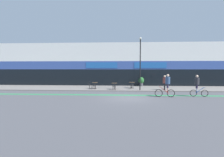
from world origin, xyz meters
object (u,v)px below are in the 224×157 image
at_px(bistro_table_1, 114,85).
at_px(cafe_chair_1_near, 114,86).
at_px(pedestrian_near_end, 165,81).
at_px(bistro_table_0, 95,84).
at_px(cafe_chair_0_side, 90,84).
at_px(bistro_table_2, 132,84).
at_px(planter_pot, 141,81).
at_px(lamp_post, 140,60).
at_px(cyclist_1, 167,84).
at_px(cyclist_0, 197,84).
at_px(cafe_chair_2_near, 132,85).
at_px(cafe_chair_0_near, 94,85).

bearing_deg(bistro_table_1, cafe_chair_1_near, -90.36).
bearing_deg(pedestrian_near_end, bistro_table_0, 4.18).
bearing_deg(cafe_chair_0_side, bistro_table_2, 3.81).
relative_size(planter_pot, lamp_post, 0.21).
xyz_separation_m(lamp_post, cyclist_1, (2.09, -4.01, -2.39)).
relative_size(bistro_table_0, bistro_table_1, 1.01).
distance_m(cyclist_0, cyclist_1, 3.00).
height_order(cafe_chair_1_near, cafe_chair_2_near, same).
bearing_deg(cafe_chair_1_near, cyclist_0, -110.69).
relative_size(lamp_post, cyclist_0, 2.99).
bearing_deg(pedestrian_near_end, planter_pot, -51.07).
xyz_separation_m(cafe_chair_0_side, cyclist_0, (11.22, -4.77, 0.57)).
bearing_deg(cafe_chair_2_near, pedestrian_near_end, -111.10).
distance_m(bistro_table_1, cafe_chair_2_near, 2.35).
height_order(bistro_table_1, lamp_post, lamp_post).
bearing_deg(cafe_chair_2_near, planter_pot, -31.42).
xyz_separation_m(bistro_table_2, cafe_chair_1_near, (-2.19, -2.09, -0.03)).
relative_size(bistro_table_0, cafe_chair_2_near, 0.86).
bearing_deg(bistro_table_0, pedestrian_near_end, -5.45).
distance_m(bistro_table_2, cafe_chair_0_near, 4.90).
distance_m(cafe_chair_0_near, planter_pot, 7.31).
bearing_deg(bistro_table_1, cafe_chair_0_side, 169.18).
bearing_deg(cafe_chair_0_near, cyclist_0, -115.91).
bearing_deg(pedestrian_near_end, cafe_chair_0_near, 8.39).
height_order(cafe_chair_0_near, cyclist_1, cyclist_1).
bearing_deg(cafe_chair_0_near, cafe_chair_1_near, -108.16).
bearing_deg(cafe_chair_1_near, cafe_chair_0_side, 71.49).
bearing_deg(bistro_table_1, cyclist_0, -27.25).
height_order(bistro_table_1, bistro_table_2, bistro_table_1).
bearing_deg(bistro_table_2, cafe_chair_1_near, -136.34).
distance_m(bistro_table_1, cafe_chair_0_side, 3.16).
bearing_deg(cyclist_0, cafe_chair_0_near, 163.66).
bearing_deg(cafe_chair_2_near, cafe_chair_1_near, 118.04).
height_order(cafe_chair_0_side, cyclist_0, cyclist_0).
distance_m(cafe_chair_0_near, cafe_chair_2_near, 4.75).
xyz_separation_m(cafe_chair_0_side, cafe_chair_1_near, (3.10, -1.22, 0.00)).
distance_m(bistro_table_0, cafe_chair_2_near, 4.68).
xyz_separation_m(planter_pot, pedestrian_near_end, (2.31, -4.12, 0.30)).
height_order(bistro_table_1, cafe_chair_2_near, cafe_chair_2_near).
bearing_deg(cyclist_1, bistro_table_2, -59.31).
relative_size(bistro_table_2, cafe_chair_0_near, 0.88).
distance_m(bistro_table_2, cafe_chair_1_near, 3.03).
bearing_deg(pedestrian_near_end, bistro_table_2, -14.13).
distance_m(bistro_table_2, planter_pot, 2.87).
xyz_separation_m(cyclist_1, pedestrian_near_end, (0.85, 4.41, -0.07)).
relative_size(bistro_table_0, bistro_table_2, 0.99).
distance_m(bistro_table_1, bistro_table_2, 2.63).
height_order(bistro_table_2, lamp_post, lamp_post).
distance_m(bistro_table_0, bistro_table_1, 2.55).
distance_m(lamp_post, pedestrian_near_end, 3.86).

